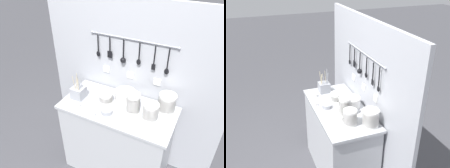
# 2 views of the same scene
# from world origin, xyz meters

# --- Properties ---
(ground_plane) EXTENTS (20.00, 20.00, 0.00)m
(ground_plane) POSITION_xyz_m (0.00, 0.00, 0.00)
(ground_plane) COLOR #424247
(counter) EXTENTS (1.10, 0.54, 0.87)m
(counter) POSITION_xyz_m (0.00, 0.00, 0.44)
(counter) COLOR #ADAFB5
(counter) RESTS_ON ground
(back_wall) EXTENTS (1.90, 0.09, 1.83)m
(back_wall) POSITION_xyz_m (-0.00, 0.31, 0.92)
(back_wall) COLOR #A8AAB2
(back_wall) RESTS_ON ground
(bowl_stack_wide_centre) EXTENTS (0.16, 0.16, 0.18)m
(bowl_stack_wide_centre) POSITION_xyz_m (0.42, 0.16, 0.96)
(bowl_stack_wide_centre) COLOR white
(bowl_stack_wide_centre) RESTS_ON counter
(bowl_stack_nested_right) EXTENTS (0.14, 0.14, 0.16)m
(bowl_stack_nested_right) POSITION_xyz_m (0.33, -0.01, 0.95)
(bowl_stack_nested_right) COLOR white
(bowl_stack_nested_right) RESTS_ON counter
(bowl_stack_short_front) EXTENTS (0.13, 0.13, 0.11)m
(bowl_stack_short_front) POSITION_xyz_m (-0.14, 0.02, 0.93)
(bowl_stack_short_front) COLOR white
(bowl_stack_short_front) RESTS_ON counter
(bowl_stack_back_corner) EXTENTS (0.12, 0.12, 0.20)m
(bowl_stack_back_corner) POSITION_xyz_m (0.15, 0.00, 0.97)
(bowl_stack_back_corner) COLOR white
(bowl_stack_back_corner) RESTS_ON counter
(plate_stack) EXTENTS (0.20, 0.20, 0.11)m
(plate_stack) POSITION_xyz_m (0.01, 0.13, 0.93)
(plate_stack) COLOR white
(plate_stack) RESTS_ON counter
(steel_mixing_bowl) EXTENTS (0.10, 0.10, 0.04)m
(steel_mixing_bowl) POSITION_xyz_m (-0.05, -0.13, 0.89)
(steel_mixing_bowl) COLOR #93969E
(steel_mixing_bowl) RESTS_ON counter
(cutlery_caddy) EXTENTS (0.13, 0.13, 0.28)m
(cutlery_caddy) POSITION_xyz_m (-0.42, -0.04, 0.94)
(cutlery_caddy) COLOR #93969E
(cutlery_caddy) RESTS_ON counter
(cup_front_left) EXTENTS (0.04, 0.04, 0.04)m
(cup_front_left) POSITION_xyz_m (-0.03, -0.00, 0.89)
(cup_front_left) COLOR white
(cup_front_left) RESTS_ON counter
(cup_mid_row) EXTENTS (0.04, 0.04, 0.04)m
(cup_mid_row) POSITION_xyz_m (-0.34, -0.17, 0.89)
(cup_mid_row) COLOR white
(cup_mid_row) RESTS_ON counter
(cup_back_right) EXTENTS (0.04, 0.04, 0.04)m
(cup_back_right) POSITION_xyz_m (-0.14, -0.22, 0.89)
(cup_back_right) COLOR white
(cup_back_right) RESTS_ON counter
(cup_edge_near) EXTENTS (0.04, 0.04, 0.04)m
(cup_edge_near) POSITION_xyz_m (0.23, -0.07, 0.89)
(cup_edge_near) COLOR white
(cup_edge_near) RESTS_ON counter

